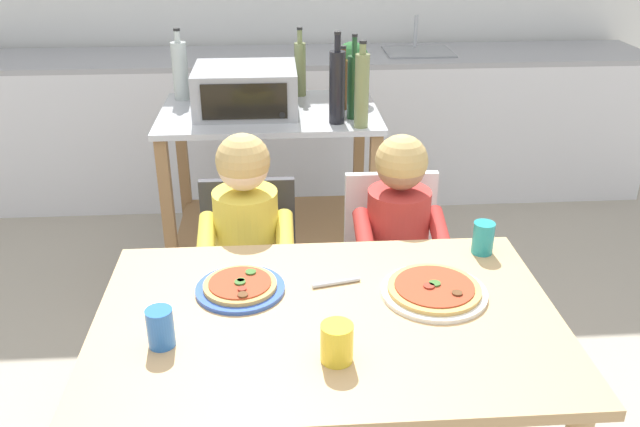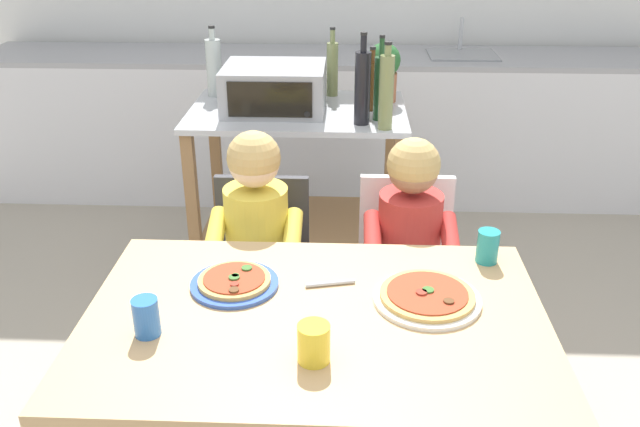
{
  "view_description": "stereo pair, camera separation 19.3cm",
  "coord_description": "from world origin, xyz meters",
  "px_view_note": "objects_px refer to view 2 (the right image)",
  "views": [
    {
      "loc": [
        -0.12,
        -1.44,
        1.73
      ],
      "look_at": [
        0.0,
        0.3,
        0.9
      ],
      "focal_mm": 37.38,
      "sensor_mm": 36.0,
      "label": 1
    },
    {
      "loc": [
        0.07,
        -1.44,
        1.73
      ],
      "look_at": [
        0.0,
        0.3,
        0.9
      ],
      "focal_mm": 37.38,
      "sensor_mm": 36.0,
      "label": 2
    }
  ],
  "objects_px": {
    "bottle_dark_olive_oil": "(386,91)",
    "dining_table": "(315,351)",
    "bottle_clear_vinegar": "(332,68)",
    "serving_spoon": "(330,284)",
    "kitchen_island_cart": "(298,169)",
    "bottle_squat_spirits": "(214,67)",
    "potted_herb_plant": "(383,70)",
    "pizza_plate_white": "(427,297)",
    "drinking_cup_blue": "(146,317)",
    "drinking_cup_yellow": "(314,343)",
    "bottle_brown_beer": "(372,85)",
    "child_in_red_shirt": "(410,250)",
    "drinking_cup_teal": "(488,246)",
    "bottle_tall_green_wine": "(380,87)",
    "child_in_yellow_shirt": "(255,246)",
    "toaster_oven": "(274,88)",
    "dining_chair_left": "(261,272)",
    "pizza_plate_blue_rimmed": "(235,282)",
    "bottle_slim_sauce": "(362,87)",
    "dining_chair_right": "(405,272)"
  },
  "relations": [
    {
      "from": "kitchen_island_cart",
      "to": "bottle_squat_spirits",
      "type": "height_order",
      "value": "bottle_squat_spirits"
    },
    {
      "from": "bottle_brown_beer",
      "to": "bottle_tall_green_wine",
      "type": "bearing_deg",
      "value": -77.82
    },
    {
      "from": "bottle_slim_sauce",
      "to": "child_in_yellow_shirt",
      "type": "distance_m",
      "value": 0.87
    },
    {
      "from": "bottle_squat_spirits",
      "to": "dining_chair_left",
      "type": "bearing_deg",
      "value": -71.7
    },
    {
      "from": "bottle_dark_olive_oil",
      "to": "pizza_plate_blue_rimmed",
      "type": "relative_size",
      "value": 1.43
    },
    {
      "from": "bottle_slim_sauce",
      "to": "potted_herb_plant",
      "type": "distance_m",
      "value": 0.36
    },
    {
      "from": "drinking_cup_teal",
      "to": "bottle_slim_sauce",
      "type": "bearing_deg",
      "value": 111.31
    },
    {
      "from": "kitchen_island_cart",
      "to": "toaster_oven",
      "type": "distance_m",
      "value": 0.4
    },
    {
      "from": "drinking_cup_blue",
      "to": "serving_spoon",
      "type": "height_order",
      "value": "drinking_cup_blue"
    },
    {
      "from": "bottle_slim_sauce",
      "to": "pizza_plate_blue_rimmed",
      "type": "xyz_separation_m",
      "value": [
        -0.37,
        -1.1,
        -0.27
      ]
    },
    {
      "from": "toaster_oven",
      "to": "bottle_dark_olive_oil",
      "type": "bearing_deg",
      "value": -27.73
    },
    {
      "from": "child_in_red_shirt",
      "to": "pizza_plate_blue_rimmed",
      "type": "distance_m",
      "value": 0.69
    },
    {
      "from": "bottle_dark_olive_oil",
      "to": "serving_spoon",
      "type": "height_order",
      "value": "bottle_dark_olive_oil"
    },
    {
      "from": "kitchen_island_cart",
      "to": "child_in_yellow_shirt",
      "type": "height_order",
      "value": "child_in_yellow_shirt"
    },
    {
      "from": "bottle_dark_olive_oil",
      "to": "child_in_yellow_shirt",
      "type": "bearing_deg",
      "value": -126.27
    },
    {
      "from": "child_in_yellow_shirt",
      "to": "drinking_cup_teal",
      "type": "xyz_separation_m",
      "value": [
        0.73,
        -0.24,
        0.14
      ]
    },
    {
      "from": "bottle_slim_sauce",
      "to": "drinking_cup_yellow",
      "type": "bearing_deg",
      "value": -95.17
    },
    {
      "from": "dining_chair_right",
      "to": "drinking_cup_teal",
      "type": "relative_size",
      "value": 8.11
    },
    {
      "from": "bottle_dark_olive_oil",
      "to": "bottle_squat_spirits",
      "type": "distance_m",
      "value": 0.91
    },
    {
      "from": "bottle_brown_beer",
      "to": "bottle_clear_vinegar",
      "type": "bearing_deg",
      "value": 128.1
    },
    {
      "from": "bottle_brown_beer",
      "to": "bottle_dark_olive_oil",
      "type": "relative_size",
      "value": 0.79
    },
    {
      "from": "pizza_plate_white",
      "to": "serving_spoon",
      "type": "relative_size",
      "value": 2.07
    },
    {
      "from": "drinking_cup_blue",
      "to": "drinking_cup_yellow",
      "type": "height_order",
      "value": "drinking_cup_blue"
    },
    {
      "from": "child_in_red_shirt",
      "to": "pizza_plate_white",
      "type": "distance_m",
      "value": 0.5
    },
    {
      "from": "bottle_clear_vinegar",
      "to": "pizza_plate_white",
      "type": "distance_m",
      "value": 1.63
    },
    {
      "from": "child_in_yellow_shirt",
      "to": "child_in_red_shirt",
      "type": "height_order",
      "value": "child_in_yellow_shirt"
    },
    {
      "from": "toaster_oven",
      "to": "dining_chair_left",
      "type": "distance_m",
      "value": 0.9
    },
    {
      "from": "bottle_squat_spirits",
      "to": "child_in_yellow_shirt",
      "type": "height_order",
      "value": "bottle_squat_spirits"
    },
    {
      "from": "bottle_slim_sauce",
      "to": "dining_chair_right",
      "type": "relative_size",
      "value": 0.46
    },
    {
      "from": "bottle_brown_beer",
      "to": "drinking_cup_teal",
      "type": "distance_m",
      "value": 1.19
    },
    {
      "from": "bottle_tall_green_wine",
      "to": "dining_table",
      "type": "bearing_deg",
      "value": -99.22
    },
    {
      "from": "kitchen_island_cart",
      "to": "drinking_cup_yellow",
      "type": "height_order",
      "value": "kitchen_island_cart"
    },
    {
      "from": "bottle_dark_olive_oil",
      "to": "dining_table",
      "type": "distance_m",
      "value": 1.25
    },
    {
      "from": "drinking_cup_teal",
      "to": "potted_herb_plant",
      "type": "bearing_deg",
      "value": 101.61
    },
    {
      "from": "dining_chair_right",
      "to": "child_in_yellow_shirt",
      "type": "height_order",
      "value": "child_in_yellow_shirt"
    },
    {
      "from": "pizza_plate_white",
      "to": "drinking_cup_yellow",
      "type": "xyz_separation_m",
      "value": [
        -0.29,
        -0.27,
        0.04
      ]
    },
    {
      "from": "bottle_squat_spirits",
      "to": "bottle_slim_sauce",
      "type": "bearing_deg",
      "value": -30.51
    },
    {
      "from": "bottle_clear_vinegar",
      "to": "potted_herb_plant",
      "type": "bearing_deg",
      "value": -20.27
    },
    {
      "from": "pizza_plate_white",
      "to": "child_in_yellow_shirt",
      "type": "bearing_deg",
      "value": 138.92
    },
    {
      "from": "bottle_clear_vinegar",
      "to": "serving_spoon",
      "type": "xyz_separation_m",
      "value": [
        0.04,
        -1.52,
        -0.25
      ]
    },
    {
      "from": "potted_herb_plant",
      "to": "drinking_cup_teal",
      "type": "xyz_separation_m",
      "value": [
        0.26,
        -1.27,
        -0.22
      ]
    },
    {
      "from": "dining_chair_left",
      "to": "bottle_clear_vinegar",
      "type": "bearing_deg",
      "value": 76.97
    },
    {
      "from": "pizza_plate_blue_rimmed",
      "to": "pizza_plate_white",
      "type": "height_order",
      "value": "same"
    },
    {
      "from": "bottle_dark_olive_oil",
      "to": "bottle_clear_vinegar",
      "type": "height_order",
      "value": "bottle_dark_olive_oil"
    },
    {
      "from": "pizza_plate_blue_rimmed",
      "to": "dining_chair_right",
      "type": "bearing_deg",
      "value": 46.36
    },
    {
      "from": "bottle_tall_green_wine",
      "to": "serving_spoon",
      "type": "distance_m",
      "value": 1.19
    },
    {
      "from": "potted_herb_plant",
      "to": "pizza_plate_white",
      "type": "xyz_separation_m",
      "value": [
        0.06,
        -1.5,
        -0.26
      ]
    },
    {
      "from": "dining_table",
      "to": "drinking_cup_teal",
      "type": "relative_size",
      "value": 12.07
    },
    {
      "from": "kitchen_island_cart",
      "to": "dining_table",
      "type": "height_order",
      "value": "kitchen_island_cart"
    },
    {
      "from": "dining_chair_left",
      "to": "pizza_plate_white",
      "type": "bearing_deg",
      "value": -47.82
    }
  ]
}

